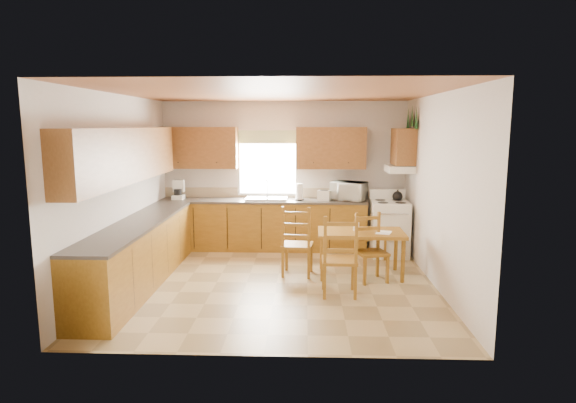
{
  "coord_description": "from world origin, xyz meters",
  "views": [
    {
      "loc": [
        0.41,
        -6.7,
        2.26
      ],
      "look_at": [
        0.15,
        0.3,
        1.15
      ],
      "focal_mm": 30.0,
      "sensor_mm": 36.0,
      "label": 1
    }
  ],
  "objects_px": {
    "microwave": "(349,191)",
    "chair_near_right": "(339,255)",
    "dining_table": "(361,253)",
    "stove": "(389,229)",
    "chair_near_left": "(297,240)",
    "chair_far_left": "(372,248)",
    "chair_far_right": "(395,233)"
  },
  "relations": [
    {
      "from": "stove",
      "to": "chair_far_right",
      "type": "relative_size",
      "value": 1.04
    },
    {
      "from": "chair_near_left",
      "to": "microwave",
      "type": "bearing_deg",
      "value": -113.85
    },
    {
      "from": "microwave",
      "to": "chair_near_right",
      "type": "bearing_deg",
      "value": -73.08
    },
    {
      "from": "stove",
      "to": "chair_near_left",
      "type": "bearing_deg",
      "value": -142.09
    },
    {
      "from": "dining_table",
      "to": "chair_far_left",
      "type": "relative_size",
      "value": 1.3
    },
    {
      "from": "microwave",
      "to": "dining_table",
      "type": "distance_m",
      "value": 1.72
    },
    {
      "from": "chair_near_right",
      "to": "stove",
      "type": "bearing_deg",
      "value": -116.17
    },
    {
      "from": "microwave",
      "to": "chair_near_right",
      "type": "relative_size",
      "value": 0.51
    },
    {
      "from": "microwave",
      "to": "dining_table",
      "type": "relative_size",
      "value": 0.43
    },
    {
      "from": "chair_near_right",
      "to": "chair_far_left",
      "type": "bearing_deg",
      "value": -130.4
    },
    {
      "from": "chair_near_left",
      "to": "chair_near_right",
      "type": "height_order",
      "value": "chair_near_right"
    },
    {
      "from": "stove",
      "to": "dining_table",
      "type": "height_order",
      "value": "stove"
    },
    {
      "from": "dining_table",
      "to": "stove",
      "type": "bearing_deg",
      "value": 62.8
    },
    {
      "from": "chair_far_left",
      "to": "chair_far_right",
      "type": "height_order",
      "value": "chair_far_left"
    },
    {
      "from": "chair_near_right",
      "to": "chair_far_left",
      "type": "xyz_separation_m",
      "value": [
        0.51,
        0.6,
        -0.06
      ]
    },
    {
      "from": "chair_near_right",
      "to": "chair_far_right",
      "type": "height_order",
      "value": "chair_near_right"
    },
    {
      "from": "microwave",
      "to": "chair_near_right",
      "type": "distance_m",
      "value": 2.48
    },
    {
      "from": "dining_table",
      "to": "chair_near_left",
      "type": "xyz_separation_m",
      "value": [
        -0.96,
        0.01,
        0.19
      ]
    },
    {
      "from": "chair_far_right",
      "to": "stove",
      "type": "bearing_deg",
      "value": 115.0
    },
    {
      "from": "stove",
      "to": "chair_far_left",
      "type": "relative_size",
      "value": 0.95
    },
    {
      "from": "chair_far_right",
      "to": "chair_far_left",
      "type": "bearing_deg",
      "value": -105.11
    },
    {
      "from": "microwave",
      "to": "chair_far_right",
      "type": "xyz_separation_m",
      "value": [
        0.75,
        -0.58,
        -0.64
      ]
    },
    {
      "from": "microwave",
      "to": "chair_far_left",
      "type": "relative_size",
      "value": 0.56
    },
    {
      "from": "microwave",
      "to": "chair_near_right",
      "type": "xyz_separation_m",
      "value": [
        -0.33,
        -2.4,
        -0.54
      ]
    },
    {
      "from": "stove",
      "to": "dining_table",
      "type": "bearing_deg",
      "value": -116.71
    },
    {
      "from": "microwave",
      "to": "chair_far_right",
      "type": "height_order",
      "value": "microwave"
    },
    {
      "from": "chair_far_right",
      "to": "chair_near_right",
      "type": "bearing_deg",
      "value": -111.0
    },
    {
      "from": "chair_near_left",
      "to": "chair_far_left",
      "type": "height_order",
      "value": "chair_near_left"
    },
    {
      "from": "dining_table",
      "to": "chair_far_left",
      "type": "xyz_separation_m",
      "value": [
        0.13,
        -0.26,
        0.15
      ]
    },
    {
      "from": "microwave",
      "to": "chair_near_right",
      "type": "height_order",
      "value": "microwave"
    },
    {
      "from": "stove",
      "to": "microwave",
      "type": "height_order",
      "value": "microwave"
    },
    {
      "from": "microwave",
      "to": "chair_far_right",
      "type": "bearing_deg",
      "value": -13.03
    }
  ]
}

